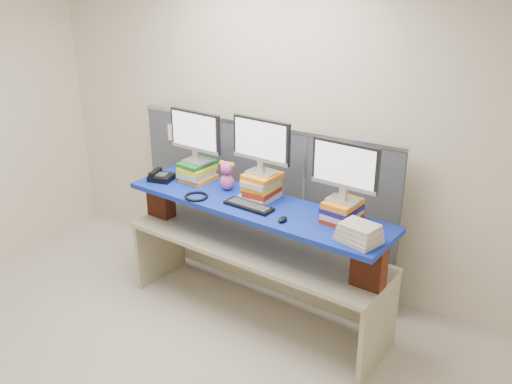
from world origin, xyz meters
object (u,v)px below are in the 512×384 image
Objects in this scene: blue_board at (256,206)px; keyboard at (249,206)px; monitor_right at (345,168)px; monitor_center at (261,143)px; monitor_left at (195,134)px; desk_phone at (161,177)px; desk at (256,259)px.

keyboard is (-0.01, -0.09, 0.03)m from blue_board.
blue_board is 0.84m from monitor_right.
monitor_right is at bearing 0.00° from monitor_center.
monitor_left reaches higher than desk_phone.
monitor_center reaches higher than blue_board.
monitor_right is 1.74m from desk_phone.
desk is 0.98m from monitor_center.
monitor_left is 0.51m from desk_phone.
monitor_center is (0.69, -0.06, 0.05)m from monitor_left.
desk_phone is (-0.27, -0.17, -0.39)m from monitor_left.
blue_board is at bearing -170.45° from monitor_right.
monitor_center is (-0.02, 0.12, 0.97)m from desk.
desk is 1.02× the size of blue_board.
blue_board is (0.00, -0.00, 0.48)m from desk.
monitor_left is at bearing 170.70° from desk.
monitor_center is 1.06m from desk_phone.
monitor_left is 1.00× the size of monitor_right.
keyboard is (0.70, -0.27, -0.41)m from monitor_left.
keyboard is 0.98m from desk_phone.
monitor_left reaches higher than monitor_right.
blue_board is 5.41× the size of keyboard.
blue_board is at bearing 88.94° from keyboard.
monitor_right is (0.74, -0.06, -0.05)m from monitor_center.
keyboard is at bearing -163.40° from monitor_right.
monitor_left is at bearing -180.00° from monitor_center.
monitor_center reaches higher than monitor_right.
keyboard is (-0.01, -0.09, 0.52)m from desk.
desk_phone is at bearing -175.78° from blue_board.
monitor_right is (1.42, -0.12, -0.01)m from monitor_left.
desk is 1.16m from monitor_right.
monitor_left is 0.69m from monitor_center.
desk is at bearing -170.45° from monitor_right.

